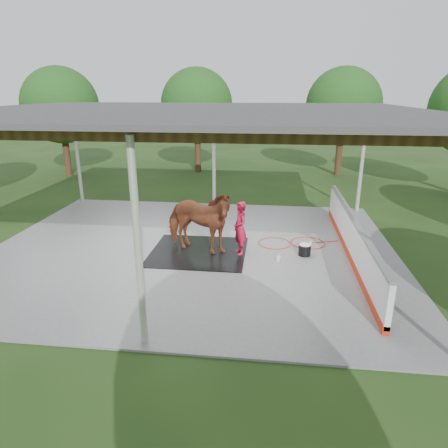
# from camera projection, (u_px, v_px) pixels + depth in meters

# --- Properties ---
(ground) EXTENTS (100.00, 100.00, 0.00)m
(ground) POSITION_uv_depth(u_px,v_px,m) (192.00, 250.00, 12.02)
(ground) COLOR #1E3814
(concrete_slab) EXTENTS (12.00, 10.00, 0.05)m
(concrete_slab) POSITION_uv_depth(u_px,v_px,m) (192.00, 249.00, 12.02)
(concrete_slab) COLOR slate
(concrete_slab) RESTS_ON ground
(pavilion_structure) EXTENTS (12.60, 10.60, 4.05)m
(pavilion_structure) POSITION_uv_depth(u_px,v_px,m) (189.00, 114.00, 10.76)
(pavilion_structure) COLOR beige
(pavilion_structure) RESTS_ON ground
(dasher_board) EXTENTS (0.16, 8.00, 1.15)m
(dasher_board) POSITION_uv_depth(u_px,v_px,m) (351.00, 238.00, 11.32)
(dasher_board) COLOR #B7270F
(dasher_board) RESTS_ON concrete_slab
(tree_belt) EXTENTS (28.00, 28.00, 5.80)m
(tree_belt) POSITION_uv_depth(u_px,v_px,m) (205.00, 118.00, 11.63)
(tree_belt) COLOR #382314
(tree_belt) RESTS_ON ground
(rubber_mat) EXTENTS (2.76, 2.58, 0.02)m
(rubber_mat) POSITION_uv_depth(u_px,v_px,m) (199.00, 252.00, 11.73)
(rubber_mat) COLOR black
(rubber_mat) RESTS_ON concrete_slab
(horse) EXTENTS (2.43, 1.65, 1.88)m
(horse) POSITION_uv_depth(u_px,v_px,m) (198.00, 221.00, 11.43)
(horse) COLOR brown
(horse) RESTS_ON rubber_mat
(handler) EXTENTS (0.57, 0.67, 1.56)m
(handler) POSITION_uv_depth(u_px,v_px,m) (240.00, 228.00, 11.38)
(handler) COLOR #B01232
(handler) RESTS_ON concrete_slab
(wash_bucket) EXTENTS (0.36, 0.36, 0.33)m
(wash_bucket) POSITION_uv_depth(u_px,v_px,m) (305.00, 250.00, 11.46)
(wash_bucket) COLOR black
(wash_bucket) RESTS_ON concrete_slab
(soap_bottle_a) EXTENTS (0.15, 0.15, 0.28)m
(soap_bottle_a) POSITION_uv_depth(u_px,v_px,m) (310.00, 244.00, 11.94)
(soap_bottle_a) COLOR silver
(soap_bottle_a) RESTS_ON concrete_slab
(soap_bottle_b) EXTENTS (0.11, 0.11, 0.21)m
(soap_bottle_b) POSITION_uv_depth(u_px,v_px,m) (279.00, 258.00, 11.06)
(soap_bottle_b) COLOR #338CD8
(soap_bottle_b) RESTS_ON concrete_slab
(hose_coil) EXTENTS (2.51, 1.18, 0.02)m
(hose_coil) POSITION_uv_depth(u_px,v_px,m) (292.00, 243.00, 12.39)
(hose_coil) COLOR red
(hose_coil) RESTS_ON concrete_slab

